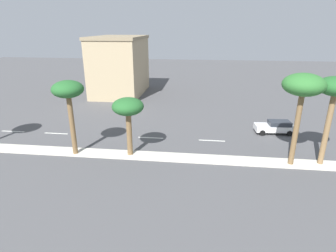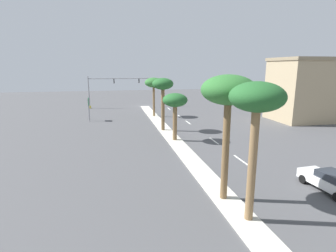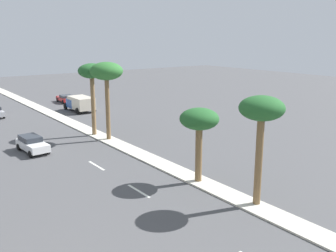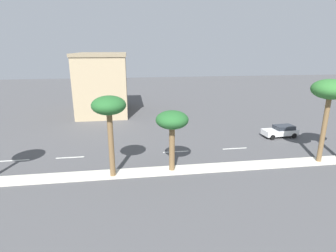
{
  "view_description": "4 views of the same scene",
  "coord_description": "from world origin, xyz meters",
  "px_view_note": "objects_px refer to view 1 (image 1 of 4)",
  "views": [
    {
      "loc": [
        23.2,
        34.67,
        11.67
      ],
      "look_at": [
        -3.18,
        31.51,
        1.99
      ],
      "focal_mm": 29.5,
      "sensor_mm": 36.0,
      "label": 1
    },
    {
      "loc": [
        7.05,
        57.98,
        8.57
      ],
      "look_at": [
        0.77,
        28.32,
        1.84
      ],
      "focal_mm": 28.53,
      "sensor_mm": 36.0,
      "label": 2
    },
    {
      "loc": [
        -17.8,
        7.88,
        10.65
      ],
      "look_at": [
        1.93,
        34.81,
        2.79
      ],
      "focal_mm": 40.85,
      "sensor_mm": 36.0,
      "label": 3
    },
    {
      "loc": [
        22.18,
        24.64,
        10.9
      ],
      "look_at": [
        -3.34,
        28.36,
        3.33
      ],
      "focal_mm": 28.73,
      "sensor_mm": 36.0,
      "label": 4
    }
  ],
  "objects_px": {
    "palm_tree_inboard": "(68,93)",
    "palm_tree_center": "(303,87)",
    "palm_tree_mid": "(128,109)",
    "sedan_white_outboard": "(275,127)",
    "commercial_building": "(120,66)",
    "palm_tree_front": "(335,90)"
  },
  "relations": [
    {
      "from": "palm_tree_inboard",
      "to": "palm_tree_center",
      "type": "distance_m",
      "value": 19.96
    },
    {
      "from": "palm_tree_mid",
      "to": "sedan_white_outboard",
      "type": "bearing_deg",
      "value": 116.73
    },
    {
      "from": "commercial_building",
      "to": "palm_tree_mid",
      "type": "distance_m",
      "value": 26.26
    },
    {
      "from": "palm_tree_mid",
      "to": "sedan_white_outboard",
      "type": "height_order",
      "value": "palm_tree_mid"
    },
    {
      "from": "commercial_building",
      "to": "sedan_white_outboard",
      "type": "relative_size",
      "value": 2.97
    },
    {
      "from": "palm_tree_mid",
      "to": "palm_tree_front",
      "type": "bearing_deg",
      "value": 90.65
    },
    {
      "from": "palm_tree_center",
      "to": "palm_tree_front",
      "type": "distance_m",
      "value": 2.68
    },
    {
      "from": "palm_tree_mid",
      "to": "sedan_white_outboard",
      "type": "xyz_separation_m",
      "value": [
        -7.61,
        15.11,
        -3.86
      ]
    },
    {
      "from": "commercial_building",
      "to": "palm_tree_mid",
      "type": "height_order",
      "value": "commercial_building"
    },
    {
      "from": "palm_tree_inboard",
      "to": "palm_tree_mid",
      "type": "height_order",
      "value": "palm_tree_inboard"
    },
    {
      "from": "palm_tree_center",
      "to": "sedan_white_outboard",
      "type": "height_order",
      "value": "palm_tree_center"
    },
    {
      "from": "sedan_white_outboard",
      "to": "commercial_building",
      "type": "bearing_deg",
      "value": -127.04
    },
    {
      "from": "commercial_building",
      "to": "palm_tree_front",
      "type": "xyz_separation_m",
      "value": [
        24.83,
        25.25,
        1.7
      ]
    },
    {
      "from": "palm_tree_center",
      "to": "commercial_building",
      "type": "bearing_deg",
      "value": -138.12
    },
    {
      "from": "palm_tree_mid",
      "to": "palm_tree_front",
      "type": "height_order",
      "value": "palm_tree_front"
    },
    {
      "from": "commercial_building",
      "to": "palm_tree_front",
      "type": "bearing_deg",
      "value": 45.48
    },
    {
      "from": "sedan_white_outboard",
      "to": "palm_tree_center",
      "type": "bearing_deg",
      "value": -3.41
    },
    {
      "from": "palm_tree_center",
      "to": "sedan_white_outboard",
      "type": "relative_size",
      "value": 1.83
    },
    {
      "from": "palm_tree_mid",
      "to": "palm_tree_center",
      "type": "distance_m",
      "value": 14.83
    },
    {
      "from": "palm_tree_inboard",
      "to": "palm_tree_mid",
      "type": "xyz_separation_m",
      "value": [
        -0.41,
        5.29,
        -1.42
      ]
    },
    {
      "from": "palm_tree_mid",
      "to": "palm_tree_inboard",
      "type": "bearing_deg",
      "value": -85.55
    },
    {
      "from": "palm_tree_front",
      "to": "palm_tree_inboard",
      "type": "bearing_deg",
      "value": -88.46
    }
  ]
}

